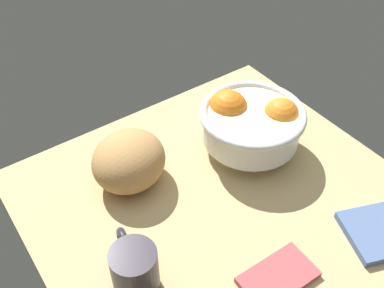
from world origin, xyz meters
TOP-DOWN VIEW (x-y plane):
  - ground_plane at (0.00, 0.00)cm, footprint 65.02×65.75cm
  - fruit_bowl at (-13.10, -10.27)cm, footprint 20.43×20.43cm
  - bread_loaf at (10.81, -16.16)cm, footprint 19.19×18.84cm
  - napkin_folded at (2.74, 15.25)cm, footprint 11.97×7.15cm
  - mug at (21.08, 3.52)cm, footprint 7.03×11.28cm

SIDE VIEW (x-z plane):
  - ground_plane at x=0.00cm, z-range -3.00..0.00cm
  - napkin_folded at x=2.74cm, z-range 0.00..1.06cm
  - mug at x=21.08cm, z-range 0.00..8.87cm
  - bread_loaf at x=10.81cm, z-range 0.00..9.82cm
  - fruit_bowl at x=-13.10cm, z-range 0.67..12.18cm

